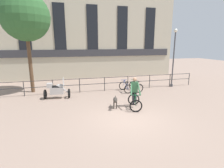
{
  "coord_description": "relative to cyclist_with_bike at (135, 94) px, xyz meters",
  "views": [
    {
      "loc": [
        -2.75,
        -7.45,
        3.51
      ],
      "look_at": [
        -0.03,
        2.86,
        1.05
      ],
      "focal_mm": 28.0,
      "sensor_mm": 36.0,
      "label": 1
    }
  ],
  "objects": [
    {
      "name": "street_lamp",
      "position": [
        4.89,
        3.86,
        1.85
      ],
      "size": [
        0.28,
        0.28,
        4.67
      ],
      "color": "#424247",
      "rests_on": "ground_plane"
    },
    {
      "name": "parked_bicycle_mid_left",
      "position": [
        1.45,
        3.31,
        -0.41
      ],
      "size": [
        0.76,
        1.17,
        0.86
      ],
      "rotation": [
        0.0,
        0.0,
        3.23
      ],
      "color": "black",
      "rests_on": "ground_plane"
    },
    {
      "name": "canal_railing",
      "position": [
        -0.84,
        3.97,
        -0.05
      ],
      "size": [
        15.05,
        0.05,
        1.05
      ],
      "color": "#232326",
      "rests_on": "ground_plane"
    },
    {
      "name": "cyclist_with_bike",
      "position": [
        0.0,
        0.0,
        0.0
      ],
      "size": [
        0.97,
        1.31,
        1.7
      ],
      "rotation": [
        0.0,
        0.0,
        -0.27
      ],
      "color": "black",
      "rests_on": "ground_plane"
    },
    {
      "name": "building_facade",
      "position": [
        -0.84,
        9.76,
        3.58
      ],
      "size": [
        18.0,
        0.72,
        8.73
      ],
      "color": "#BCB299",
      "rests_on": "ground_plane"
    },
    {
      "name": "ground_plane",
      "position": [
        -0.84,
        -1.23,
        -0.76
      ],
      "size": [
        60.0,
        60.0,
        0.0
      ],
      "primitive_type": "plane",
      "color": "gray"
    },
    {
      "name": "dog",
      "position": [
        -1.07,
        0.19,
        -0.32
      ],
      "size": [
        0.42,
        1.02,
        0.63
      ],
      "rotation": [
        0.0,
        0.0,
        -0.29
      ],
      "color": "#332D28",
      "rests_on": "ground_plane"
    },
    {
      "name": "parked_motorcycle",
      "position": [
        -4.28,
        2.9,
        -0.2
      ],
      "size": [
        1.69,
        0.77,
        1.35
      ],
      "rotation": [
        0.0,
        0.0,
        1.48
      ],
      "color": "black",
      "rests_on": "ground_plane"
    },
    {
      "name": "tree_canalside_left",
      "position": [
        -6.09,
        5.01,
        4.52
      ],
      "size": [
        3.29,
        3.29,
        6.95
      ],
      "color": "brown",
      "rests_on": "ground_plane"
    },
    {
      "name": "parked_bicycle_near_lamp",
      "position": [
        0.62,
        3.31,
        -0.41
      ],
      "size": [
        0.72,
        1.14,
        0.86
      ],
      "rotation": [
        0.0,
        0.0,
        3.19
      ],
      "color": "black",
      "rests_on": "ground_plane"
    }
  ]
}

